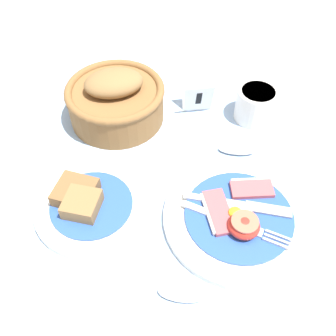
% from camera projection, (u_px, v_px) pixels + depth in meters
% --- Properties ---
extents(ground_plane, '(3.00, 3.00, 0.00)m').
position_uv_depth(ground_plane, '(176.00, 227.00, 0.66)').
color(ground_plane, '#93B2DB').
extents(breakfast_plate, '(0.25, 0.25, 0.04)m').
position_uv_depth(breakfast_plate, '(238.00, 217.00, 0.66)').
color(breakfast_plate, silver).
rests_on(breakfast_plate, ground_plane).
extents(bread_plate, '(0.20, 0.20, 0.04)m').
position_uv_depth(bread_plate, '(89.00, 204.00, 0.67)').
color(bread_plate, silver).
rests_on(bread_plate, ground_plane).
extents(sugar_cup, '(0.08, 0.08, 0.07)m').
position_uv_depth(sugar_cup, '(256.00, 104.00, 0.81)').
color(sugar_cup, white).
rests_on(sugar_cup, ground_plane).
extents(bread_basket, '(0.20, 0.20, 0.11)m').
position_uv_depth(bread_basket, '(116.00, 100.00, 0.80)').
color(bread_basket, brown).
rests_on(bread_basket, ground_plane).
extents(number_card, '(0.07, 0.06, 0.07)m').
position_uv_depth(number_card, '(198.00, 96.00, 0.82)').
color(number_card, white).
rests_on(number_card, ground_plane).
extents(teaspoon_by_saucer, '(0.19, 0.03, 0.01)m').
position_uv_depth(teaspoon_by_saucer, '(222.00, 149.00, 0.77)').
color(teaspoon_by_saucer, silver).
rests_on(teaspoon_by_saucer, ground_plane).
extents(teaspoon_near_cup, '(0.19, 0.03, 0.01)m').
position_uv_depth(teaspoon_near_cup, '(163.00, 292.00, 0.58)').
color(teaspoon_near_cup, silver).
rests_on(teaspoon_near_cup, ground_plane).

